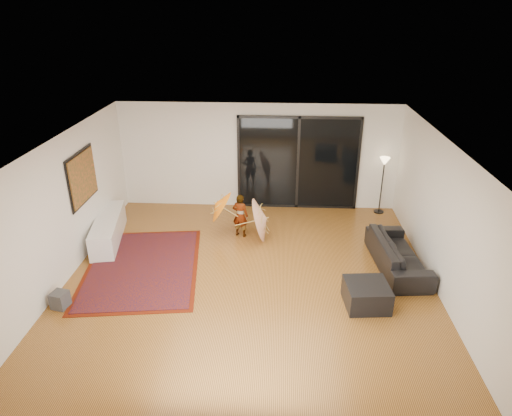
# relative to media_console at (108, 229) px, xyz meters

# --- Properties ---
(floor) EXTENTS (7.00, 7.00, 0.00)m
(floor) POSITION_rel_media_console_xyz_m (3.25, -1.37, -0.28)
(floor) COLOR #AA6D2E
(floor) RESTS_ON ground
(ceiling) EXTENTS (7.00, 7.00, 0.00)m
(ceiling) POSITION_rel_media_console_xyz_m (3.25, -1.37, 2.42)
(ceiling) COLOR white
(ceiling) RESTS_ON wall_back
(wall_back) EXTENTS (7.00, 0.00, 7.00)m
(wall_back) POSITION_rel_media_console_xyz_m (3.25, 2.13, 1.07)
(wall_back) COLOR silver
(wall_back) RESTS_ON floor
(wall_front) EXTENTS (7.00, 0.00, 7.00)m
(wall_front) POSITION_rel_media_console_xyz_m (3.25, -4.87, 1.07)
(wall_front) COLOR silver
(wall_front) RESTS_ON floor
(wall_left) EXTENTS (0.00, 7.00, 7.00)m
(wall_left) POSITION_rel_media_console_xyz_m (-0.25, -1.37, 1.07)
(wall_left) COLOR silver
(wall_left) RESTS_ON floor
(wall_right) EXTENTS (0.00, 7.00, 7.00)m
(wall_right) POSITION_rel_media_console_xyz_m (6.75, -1.37, 1.07)
(wall_right) COLOR silver
(wall_right) RESTS_ON floor
(sliding_door) EXTENTS (3.06, 0.07, 2.40)m
(sliding_door) POSITION_rel_media_console_xyz_m (4.25, 2.09, 0.92)
(sliding_door) COLOR black
(sliding_door) RESTS_ON wall_back
(painting) EXTENTS (0.04, 1.28, 1.08)m
(painting) POSITION_rel_media_console_xyz_m (-0.21, -0.37, 1.37)
(painting) COLOR black
(painting) RESTS_ON wall_left
(media_console) EXTENTS (0.86, 2.05, 0.55)m
(media_console) POSITION_rel_media_console_xyz_m (0.00, 0.00, 0.00)
(media_console) COLOR white
(media_console) RESTS_ON floor
(speaker) EXTENTS (0.31, 0.31, 0.30)m
(speaker) POSITION_rel_media_console_xyz_m (0.00, -2.47, -0.13)
(speaker) COLOR #424244
(speaker) RESTS_ON floor
(persian_rug) EXTENTS (2.59, 3.35, 0.02)m
(persian_rug) POSITION_rel_media_console_xyz_m (1.06, -1.10, -0.27)
(persian_rug) COLOR #581607
(persian_rug) RESTS_ON floor
(sofa) EXTENTS (0.99, 2.12, 0.60)m
(sofa) POSITION_rel_media_console_xyz_m (6.20, -0.79, 0.02)
(sofa) COLOR black
(sofa) RESTS_ON floor
(ottoman) EXTENTS (0.80, 0.80, 0.42)m
(ottoman) POSITION_rel_media_console_xyz_m (5.37, -2.11, -0.07)
(ottoman) COLOR black
(ottoman) RESTS_ON floor
(floor_lamp) EXTENTS (0.25, 0.25, 1.46)m
(floor_lamp) POSITION_rel_media_console_xyz_m (6.35, 1.88, 0.88)
(floor_lamp) COLOR black
(floor_lamp) RESTS_ON floor
(child) EXTENTS (0.43, 0.34, 1.01)m
(child) POSITION_rel_media_console_xyz_m (2.93, 0.41, 0.23)
(child) COLOR #999999
(child) RESTS_ON floor
(parasol_orange) EXTENTS (0.56, 0.77, 0.85)m
(parasol_orange) POSITION_rel_media_console_xyz_m (2.38, 0.36, 0.46)
(parasol_orange) COLOR orange
(parasol_orange) RESTS_ON child
(parasol_white) EXTENTS (0.53, 0.99, 1.01)m
(parasol_white) POSITION_rel_media_console_xyz_m (3.53, 0.26, 0.23)
(parasol_white) COLOR white
(parasol_white) RESTS_ON floor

